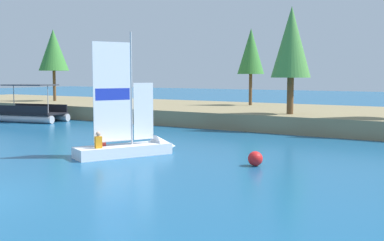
% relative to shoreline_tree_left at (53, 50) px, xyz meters
% --- Properties ---
extents(shore_bank, '(80.00, 12.66, 1.09)m').
position_rel_shoreline_tree_left_xyz_m(shore_bank, '(22.92, 1.69, -5.43)').
color(shore_bank, '#897A56').
rests_on(shore_bank, ground).
extents(shoreline_tree_left, '(2.84, 2.84, 6.88)m').
position_rel_shoreline_tree_left_xyz_m(shoreline_tree_left, '(0.00, 0.00, 0.00)').
color(shoreline_tree_left, brown).
rests_on(shoreline_tree_left, shore_bank).
extents(shoreline_tree_midleft, '(2.21, 2.21, 6.35)m').
position_rel_shoreline_tree_left_xyz_m(shoreline_tree_midleft, '(18.86, 4.27, -0.44)').
color(shoreline_tree_midleft, brown).
rests_on(shoreline_tree_midleft, shore_bank).
extents(shoreline_tree_centre, '(2.53, 2.53, 6.88)m').
position_rel_shoreline_tree_left_xyz_m(shoreline_tree_centre, '(24.95, -2.64, -0.31)').
color(shoreline_tree_centre, brown).
rests_on(shoreline_tree_centre, shore_bank).
extents(sailboat, '(3.26, 4.90, 5.87)m').
position_rel_shoreline_tree_left_xyz_m(sailboat, '(22.39, -15.19, -5.53)').
color(sailboat, white).
rests_on(sailboat, ground).
extents(pontoon_boat, '(5.82, 3.62, 2.88)m').
position_rel_shoreline_tree_left_xyz_m(pontoon_boat, '(5.63, -7.42, -5.27)').
color(pontoon_boat, '#B2B2B7').
rests_on(pontoon_boat, ground).
extents(channel_buoy, '(0.59, 0.59, 0.59)m').
position_rel_shoreline_tree_left_xyz_m(channel_buoy, '(28.12, -14.81, -5.68)').
color(channel_buoy, red).
rests_on(channel_buoy, ground).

